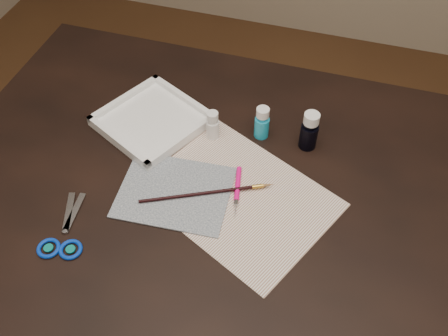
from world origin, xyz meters
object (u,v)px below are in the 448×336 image
(paint_bottle_white, at_px, (213,125))
(paint_bottle_navy, at_px, (309,131))
(scissors, at_px, (64,225))
(paint_bottle_cyan, at_px, (262,122))
(canvas, at_px, (175,192))
(paper, at_px, (238,197))
(palette_tray, at_px, (152,120))

(paint_bottle_white, xyz_separation_m, paint_bottle_navy, (0.22, 0.04, 0.01))
(scissors, bearing_deg, paint_bottle_cyan, -61.16)
(canvas, distance_m, scissors, 0.24)
(paper, relative_size, paint_bottle_navy, 3.84)
(canvas, distance_m, paint_bottle_navy, 0.34)
(scissors, bearing_deg, palette_tray, -30.37)
(canvas, distance_m, paint_bottle_white, 0.19)
(paint_bottle_white, relative_size, scissors, 0.41)
(paint_bottle_navy, xyz_separation_m, palette_tray, (-0.38, -0.04, -0.04))
(paint_bottle_white, distance_m, paint_bottle_navy, 0.23)
(paper, bearing_deg, scissors, -151.33)
(canvas, bearing_deg, scissors, -141.79)
(paint_bottle_white, distance_m, palette_tray, 0.16)
(scissors, distance_m, palette_tray, 0.34)
(paper, xyz_separation_m, scissors, (-0.32, -0.18, 0.00))
(canvas, relative_size, palette_tray, 1.07)
(paint_bottle_cyan, bearing_deg, palette_tray, -171.48)
(canvas, relative_size, scissors, 1.30)
(canvas, bearing_deg, paint_bottle_white, 81.75)
(paper, bearing_deg, paint_bottle_cyan, 89.61)
(paper, height_order, canvas, canvas)
(scissors, bearing_deg, paint_bottle_white, -52.74)
(paint_bottle_cyan, bearing_deg, scissors, -131.06)
(paper, bearing_deg, canvas, -167.91)
(palette_tray, bearing_deg, canvas, -55.50)
(canvas, distance_m, paint_bottle_cyan, 0.27)
(canvas, height_order, palette_tray, palette_tray)
(paint_bottle_cyan, relative_size, scissors, 0.46)
(paper, distance_m, scissors, 0.37)
(paint_bottle_white, relative_size, paint_bottle_navy, 0.76)
(paper, relative_size, scissors, 2.09)
(palette_tray, bearing_deg, paint_bottle_cyan, 8.52)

